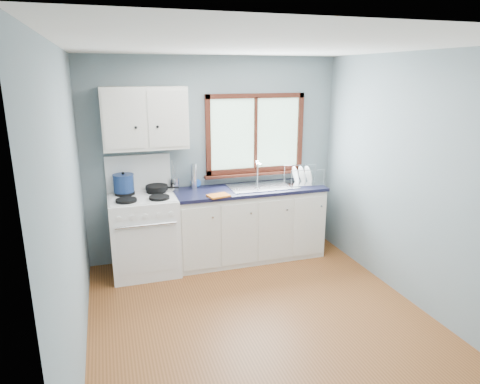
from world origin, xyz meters
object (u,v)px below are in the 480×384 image
object	(u,v)px
utensil_crock	(174,184)
thermos	(194,176)
gas_range	(144,232)
stockpot	(124,183)
base_cabinets	(249,227)
dish_rack	(303,179)
sink	(262,191)
skillet	(157,188)

from	to	relation	value
utensil_crock	thermos	xyz separation A→B (m)	(0.24, -0.02, 0.08)
gas_range	stockpot	distance (m)	0.62
gas_range	stockpot	xyz separation A→B (m)	(-0.18, 0.16, 0.57)
gas_range	base_cabinets	world-z (taller)	gas_range
gas_range	dish_rack	size ratio (longest dim) A/B	2.81
sink	thermos	size ratio (longest dim) A/B	2.70
stockpot	thermos	distance (m)	0.84
stockpot	utensil_crock	distance (m)	0.60
gas_range	sink	distance (m)	1.53
gas_range	utensil_crock	xyz separation A→B (m)	(0.41, 0.21, 0.50)
base_cabinets	thermos	size ratio (longest dim) A/B	5.95
stockpot	thermos	world-z (taller)	thermos
stockpot	gas_range	bearing A→B (deg)	-40.22
base_cabinets	utensil_crock	world-z (taller)	utensil_crock
skillet	thermos	bearing A→B (deg)	23.74
sink	stockpot	distance (m)	1.69
base_cabinets	thermos	distance (m)	0.95
stockpot	utensil_crock	xyz separation A→B (m)	(0.60, 0.06, -0.07)
gas_range	skillet	world-z (taller)	gas_range
utensil_crock	thermos	world-z (taller)	utensil_crock
dish_rack	base_cabinets	bearing A→B (deg)	-173.80
sink	gas_range	bearing A→B (deg)	-179.29
sink	stockpot	world-z (taller)	sink
sink	thermos	distance (m)	0.88
stockpot	dish_rack	world-z (taller)	stockpot
utensil_crock	dish_rack	xyz separation A→B (m)	(1.62, -0.21, -0.01)
stockpot	base_cabinets	bearing A→B (deg)	-5.26
base_cabinets	stockpot	distance (m)	1.63
base_cabinets	utensil_crock	bearing A→B (deg)	167.67
skillet	thermos	world-z (taller)	thermos
stockpot	dish_rack	distance (m)	2.22
base_cabinets	dish_rack	size ratio (longest dim) A/B	3.83
gas_range	sink	size ratio (longest dim) A/B	1.62
sink	utensil_crock	bearing A→B (deg)	169.67
skillet	stockpot	bearing A→B (deg)	-167.36
sink	dish_rack	bearing A→B (deg)	-1.10
stockpot	thermos	xyz separation A→B (m)	(0.83, 0.04, 0.01)
skillet	stockpot	size ratio (longest dim) A/B	1.34
utensil_crock	gas_range	bearing A→B (deg)	-152.61
dish_rack	gas_range	bearing A→B (deg)	-172.72
gas_range	base_cabinets	size ratio (longest dim) A/B	0.74
stockpot	dish_rack	size ratio (longest dim) A/B	0.64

